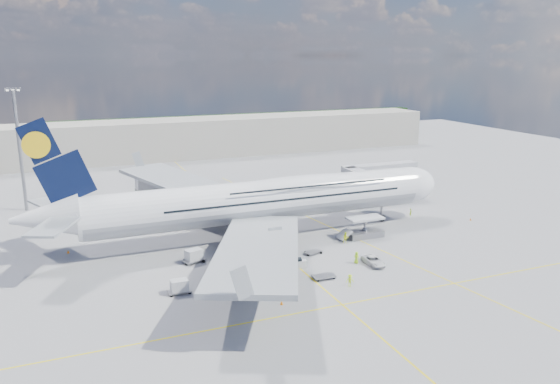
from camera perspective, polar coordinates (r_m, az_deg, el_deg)
name	(u,v)px	position (r m, az deg, el deg)	size (l,w,h in m)	color
ground	(284,255)	(90.01, 0.37, -6.57)	(300.00, 300.00, 0.00)	gray
taxi_line_main	(284,255)	(90.01, 0.37, -6.56)	(0.25, 220.00, 0.01)	yellow
taxi_line_cross	(342,305)	(73.43, 6.52, -11.62)	(120.00, 0.25, 0.01)	yellow
taxi_line_diag	(331,227)	(104.22, 5.38, -3.71)	(0.25, 100.00, 0.01)	yellow
airliner	(263,200)	(96.87, -1.76, -0.80)	(77.26, 79.15, 23.71)	white
jet_bridge	(374,174)	(119.29, 9.77, 1.83)	(18.80, 12.10, 8.50)	#B7B7BC
cargo_loader	(364,230)	(99.28, 8.74, -3.97)	(8.53, 3.20, 3.67)	silver
light_mast	(20,148)	(124.33, -25.55, 4.13)	(3.00, 0.70, 25.50)	gray
terminal	(169,139)	(177.62, -11.56, 5.46)	(180.00, 16.00, 12.00)	#B2AD9E
tree_line	(243,124)	(231.14, -3.87, 7.15)	(160.00, 6.00, 8.00)	#193814
dolly_row_a	(240,277)	(78.97, -4.23, -8.89)	(3.08, 2.08, 1.79)	gray
dolly_row_b	(179,286)	(76.90, -10.48, -9.66)	(3.18, 1.71, 2.01)	gray
dolly_row_c	(264,265)	(85.05, -1.71, -7.61)	(3.06, 2.17, 0.40)	gray
dolly_back	(194,256)	(87.40, -8.99, -6.57)	(3.84, 2.87, 2.17)	gray
dolly_nose_far	(313,252)	(90.44, 3.48, -6.27)	(3.26, 2.43, 0.43)	gray
dolly_nose_near	(324,276)	(80.94, 4.60, -8.76)	(3.43, 1.97, 0.49)	gray
baggage_tug	(299,263)	(84.66, 1.96, -7.46)	(2.58, 1.65, 1.49)	white
catering_truck_inner	(164,213)	(109.38, -12.01, -2.12)	(6.55, 2.93, 3.81)	gray
catering_truck_outer	(152,188)	(128.80, -13.20, 0.41)	(7.94, 3.66, 4.60)	gray
service_van	(373,261)	(86.85, 9.74, -7.09)	(2.22, 4.82, 1.34)	silver
crew_nose	(411,212)	(114.01, 13.48, -2.07)	(0.58, 0.38, 1.58)	#B3DF17
crew_loader	(346,238)	(95.57, 6.88, -4.78)	(0.98, 0.76, 2.01)	#E9FF1A
crew_wing	(238,282)	(77.44, -4.44, -9.38)	(1.12, 0.47, 1.92)	#CAE117
crew_van	(356,258)	(86.92, 8.00, -6.80)	(0.94, 0.61, 1.92)	#B5FB1A
crew_tug	(350,280)	(78.51, 7.31, -9.15)	(1.18, 0.68, 1.83)	#CCF81A
cone_nose	(470,219)	(114.49, 19.28, -2.71)	(0.38, 0.38, 0.48)	orange
cone_wing_left_inner	(225,214)	(112.17, -5.72, -2.27)	(0.50, 0.50, 0.64)	orange
cone_wing_left_outer	(179,214)	(112.94, -10.51, -2.33)	(0.49, 0.49, 0.62)	orange
cone_wing_right_inner	(242,283)	(78.78, -3.97, -9.49)	(0.46, 0.46, 0.58)	orange
cone_wing_right_outer	(282,303)	(72.90, 0.17, -11.49)	(0.43, 0.43, 0.55)	orange
cone_tail	(68,252)	(97.11, -21.26, -5.83)	(0.44, 0.44, 0.56)	orange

